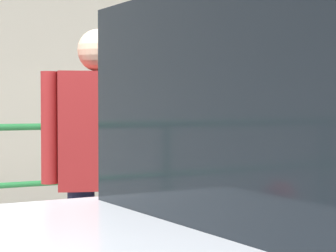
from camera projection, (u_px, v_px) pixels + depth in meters
The scene contains 3 objects.
parking_meter at pixel (211, 152), 3.76m from camera, with size 0.16×0.17×1.52m.
pedestrian_at_meter at pixel (99, 163), 3.67m from camera, with size 0.76×0.56×1.75m.
background_railing at pixel (24, 161), 5.87m from camera, with size 24.06×0.06×1.17m.
Camera 1 is at (-1.69, -2.92, 1.49)m, focal length 70.66 mm.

